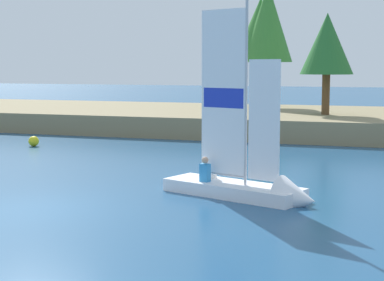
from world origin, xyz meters
TOP-DOWN VIEW (x-y plane):
  - ground_plane at (0.00, 0.00)m, footprint 200.00×200.00m
  - shore_bank at (0.00, 22.07)m, footprint 80.00×12.59m
  - shoreline_tree_left at (0.16, 26.16)m, footprint 3.13×3.13m
  - shoreline_tree_midleft at (0.72, 25.72)m, footprint 3.17×3.17m
  - shoreline_tree_centre at (5.07, 20.34)m, footprint 2.84×2.84m
  - sailboat at (5.18, 2.99)m, footprint 4.86×2.75m
  - channel_buoy at (-7.25, 11.16)m, footprint 0.48×0.48m

SIDE VIEW (x-z plane):
  - ground_plane at x=0.00m, z-range 0.00..0.00m
  - channel_buoy at x=-7.25m, z-range 0.00..0.48m
  - sailboat at x=5.18m, z-range -2.77..3.67m
  - shore_bank at x=0.00m, z-range 0.00..1.11m
  - shoreline_tree_centre at x=5.07m, z-range 2.16..7.59m
  - shoreline_tree_left at x=0.16m, z-range 2.75..9.72m
  - shoreline_tree_midleft at x=0.72m, z-range 2.53..10.31m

